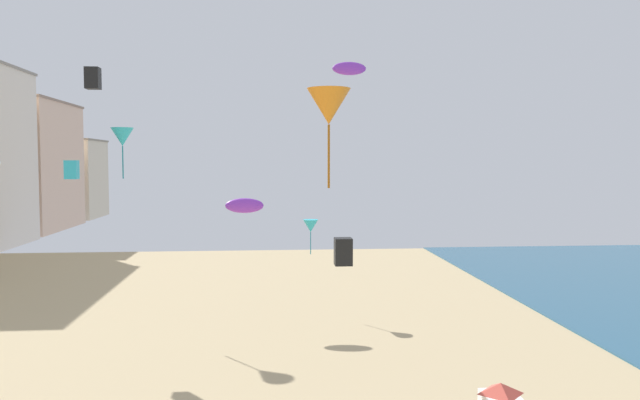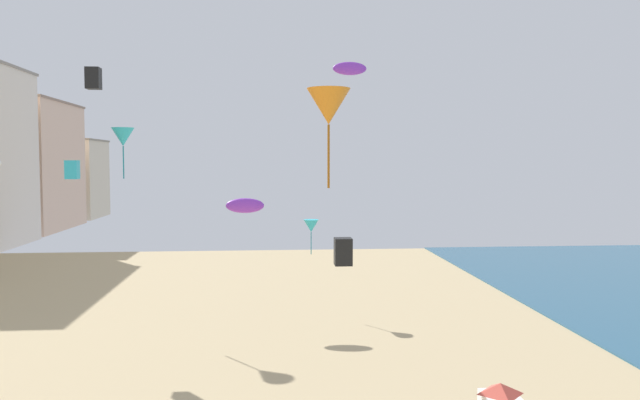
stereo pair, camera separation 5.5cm
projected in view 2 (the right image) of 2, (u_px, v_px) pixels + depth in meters
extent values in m
cube|color=beige|center=(13.00, 167.00, 86.34)|extent=(14.29, 18.46, 17.62)
cube|color=#89715E|center=(11.00, 102.00, 85.78)|extent=(14.58, 18.83, 0.30)
cube|color=beige|center=(59.00, 179.00, 105.19)|extent=(13.63, 12.45, 12.97)
cube|color=gray|center=(58.00, 140.00, 104.78)|extent=(13.90, 12.70, 0.30)
pyramid|color=#D14C3D|center=(500.00, 389.00, 19.65)|extent=(1.10, 1.10, 0.35)
cube|color=black|center=(93.00, 78.00, 34.56)|extent=(0.76, 0.76, 1.20)
cone|color=#2DB7CC|center=(311.00, 226.00, 39.63)|extent=(0.98, 0.98, 0.80)
cylinder|color=teal|center=(311.00, 243.00, 39.70)|extent=(0.05, 0.05, 1.43)
cone|color=#2DB7CC|center=(123.00, 137.00, 38.39)|extent=(1.39, 1.39, 1.13)
cylinder|color=teal|center=(123.00, 162.00, 38.49)|extent=(0.08, 0.08, 2.02)
cone|color=orange|center=(329.00, 106.00, 22.01)|extent=(1.56, 1.56, 1.27)
cylinder|color=#A75C15|center=(329.00, 156.00, 22.12)|extent=(0.08, 0.08, 2.26)
ellipsoid|color=purple|center=(350.00, 69.00, 37.46)|extent=(2.05, 0.57, 0.80)
ellipsoid|color=purple|center=(245.00, 206.00, 38.27)|extent=(2.36, 0.66, 0.92)
cube|color=#2DB7CC|center=(72.00, 170.00, 33.59)|extent=(0.65, 0.65, 1.01)
cube|color=black|center=(343.00, 252.00, 23.65)|extent=(0.66, 0.66, 1.04)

